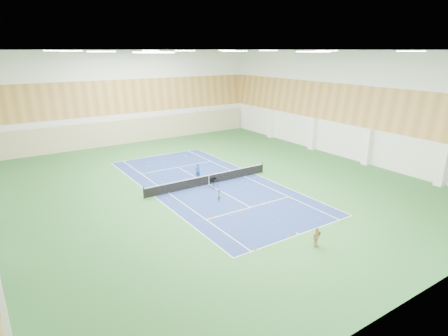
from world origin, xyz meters
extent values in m
plane|color=#285E2B|center=(0.00, 0.00, 0.00)|extent=(40.00, 40.00, 0.00)
cube|color=navy|center=(0.00, 0.00, 0.01)|extent=(10.97, 23.77, 0.01)
cube|color=#C6B793|center=(0.00, 19.75, 1.60)|extent=(35.40, 0.16, 3.20)
imported|color=navy|center=(-0.02, 2.05, 0.77)|extent=(0.59, 0.41, 1.55)
imported|color=gray|center=(-1.30, -3.90, 0.50)|extent=(0.59, 0.54, 1.00)
imported|color=tan|center=(-0.30, -13.65, 0.67)|extent=(0.83, 0.44, 1.34)
cone|color=#FB460D|center=(-3.40, -6.25, 0.11)|extent=(0.20, 0.20, 0.22)
cone|color=#D75C0B|center=(-1.01, -6.92, 0.10)|extent=(0.18, 0.18, 0.20)
cone|color=orange|center=(1.67, -6.03, 0.11)|extent=(0.19, 0.19, 0.21)
cone|color=#E53F0C|center=(3.80, -6.80, 0.10)|extent=(0.19, 0.19, 0.21)
cone|color=#FB550D|center=(-3.77, -11.84, 0.11)|extent=(0.20, 0.20, 0.22)
cone|color=orange|center=(-0.90, -11.77, 0.11)|extent=(0.20, 0.20, 0.22)
cone|color=orange|center=(0.84, -12.46, 0.11)|extent=(0.19, 0.19, 0.21)
cone|color=#F5600C|center=(3.69, -12.38, 0.11)|extent=(0.19, 0.19, 0.21)
camera|label=1|loc=(-16.93, -28.16, 12.05)|focal=30.00mm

